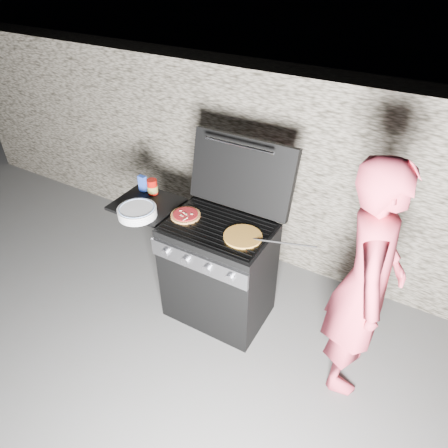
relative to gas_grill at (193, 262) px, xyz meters
The scene contains 10 objects.
ground 0.52m from the gas_grill, ahead, with size 50.00×50.00×0.00m, color #4E4E4E.
stone_wall 1.17m from the gas_grill, 76.61° to the left, with size 8.00×0.35×1.80m, color gray.
gas_grill is the anchor object (origin of this frame).
pizza_topped 0.47m from the gas_grill, 161.93° to the right, with size 0.23×0.23×0.03m, color #AD8734, non-canonical shape.
pizza_plain 0.66m from the gas_grill, ahead, with size 0.28×0.28×0.01m, color gold.
sauce_jar 0.70m from the gas_grill, 163.11° to the left, with size 0.08×0.08×0.13m, color #A70D07.
blue_carton 0.77m from the gas_grill, 166.81° to the left, with size 0.07×0.04×0.14m, color #2444B1.
plate_stack 0.63m from the gas_grill, 154.07° to the right, with size 0.30×0.30×0.07m, color white.
person 1.41m from the gas_grill, ahead, with size 0.64×0.42×1.76m, color #D43F53.
tongs 0.90m from the gas_grill, ahead, with size 0.01×0.01×0.49m, color black.
Camera 1 is at (1.21, -2.03, 2.65)m, focal length 32.00 mm.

